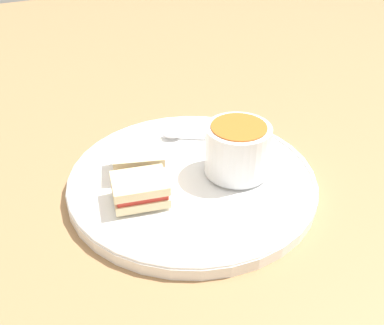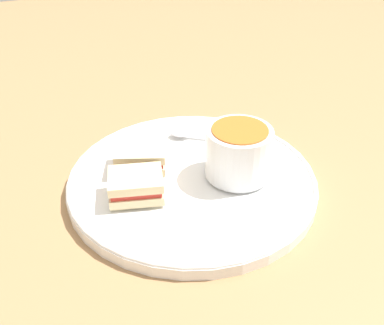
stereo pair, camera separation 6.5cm
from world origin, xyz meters
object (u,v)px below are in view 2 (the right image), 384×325
Objects in this scene: soup_bowl at (239,152)px; sandwich_half_far at (136,185)px; sandwich_half_near at (141,157)px; spoon at (186,134)px.

soup_bowl reaches higher than sandwich_half_far.
sandwich_half_far is at bearing 71.07° from sandwich_half_near.
sandwich_half_far is (0.11, 0.13, 0.01)m from spoon.
spoon is at bearing -145.48° from sandwich_half_near.
soup_bowl is 0.14m from spoon.
sandwich_half_far reaches higher than spoon.
spoon is at bearing -131.48° from sandwich_half_far.
sandwich_half_near reaches higher than spoon.
sandwich_half_far is (0.15, 0.00, -0.02)m from soup_bowl.
soup_bowl is 0.86× the size of spoon.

